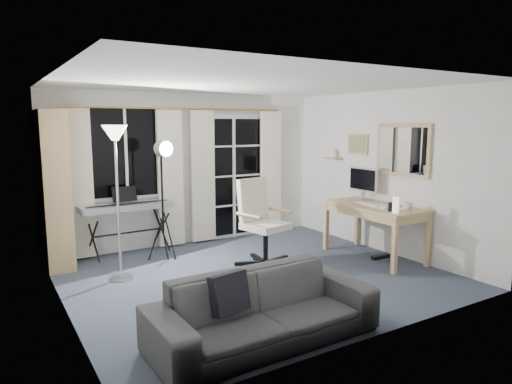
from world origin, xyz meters
TOP-DOWN VIEW (x-y plane):
  - floor at (0.00, 0.00)m, footprint 4.50×4.00m
  - window at (-1.05, 1.97)m, footprint 1.20×0.08m
  - french_door at (0.75, 1.97)m, footprint 1.32×0.09m
  - curtains at (-0.14, 1.88)m, footprint 3.60×0.07m
  - bookshelf at (-2.13, 1.82)m, footprint 0.35×0.98m
  - torchiere_lamp at (-1.50, 0.77)m, footprint 0.35×0.35m
  - keyboard_piano at (-1.13, 1.70)m, footprint 1.33×0.68m
  - studio_light at (-0.74, 1.22)m, footprint 0.38×0.38m
  - office_chair at (0.29, 0.40)m, footprint 0.82×0.81m
  - desk at (1.88, -0.19)m, footprint 0.73×1.45m
  - monitor at (2.08, 0.26)m, footprint 0.19×0.56m
  - desk_clutter at (1.81, -0.43)m, footprint 0.46×0.87m
  - mug at (1.98, -0.69)m, footprint 0.13×0.10m
  - wall_mirror at (2.22, -0.35)m, footprint 0.04×0.94m
  - framed_print at (2.23, 0.55)m, footprint 0.03×0.42m
  - wall_shelf at (2.16, 1.05)m, footprint 0.16×0.30m
  - sofa at (-0.85, -1.55)m, footprint 2.06×0.63m

SIDE VIEW (x-z plane):
  - floor at x=0.00m, z-range -0.02..0.00m
  - sofa at x=-0.85m, z-range 0.00..0.81m
  - desk_clutter at x=1.81m, z-range 0.12..1.09m
  - desk at x=1.88m, z-range 0.29..1.06m
  - office_chair at x=0.29m, z-range 0.10..1.29m
  - keyboard_piano at x=-1.13m, z-range 0.25..1.20m
  - mug at x=1.98m, z-range 0.77..0.90m
  - bookshelf at x=-2.13m, z-range -0.05..2.05m
  - french_door at x=0.75m, z-range -0.03..2.08m
  - monitor at x=2.08m, z-range 0.82..1.31m
  - curtains at x=-0.14m, z-range 0.03..2.16m
  - studio_light at x=-0.74m, z-range 0.52..2.25m
  - wall_shelf at x=2.16m, z-range 1.32..1.50m
  - window at x=-1.05m, z-range 0.80..2.20m
  - torchiere_lamp at x=-1.50m, z-range 0.58..2.48m
  - wall_mirror at x=2.22m, z-range 1.18..1.92m
  - framed_print at x=2.23m, z-range 1.44..1.76m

